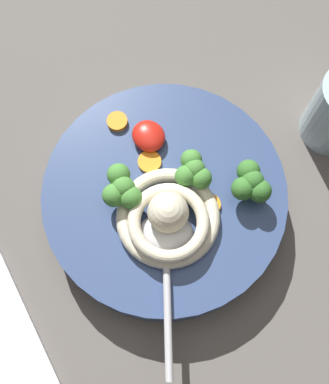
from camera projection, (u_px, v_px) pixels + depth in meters
table_slab at (151, 183)px, 61.98cm from camera, size 90.92×90.92×3.98cm
soup_bowl at (164, 198)px, 56.55cm from camera, size 27.76×27.76×4.92cm
noodle_pile at (168, 218)px, 51.73cm from camera, size 12.49×12.24×5.02cm
soup_spoon at (166, 245)px, 51.56cm from camera, size 15.94×12.82×1.60cm
chili_sauce_dollop at (149, 136)px, 55.48cm from camera, size 4.09×3.68×1.84cm
broccoli_floret_front at (193, 171)px, 52.62cm from camera, size 4.66×4.01×3.69cm
broccoli_floret_far at (122, 190)px, 51.77cm from camera, size 4.99×4.30×3.95cm
broccoli_floret_left at (251, 183)px, 52.00cm from camera, size 5.00×4.30×3.95cm
carrot_slice_right at (210, 205)px, 53.54cm from camera, size 2.42×2.42×0.54cm
carrot_slice_center at (119, 120)px, 56.77cm from camera, size 2.42×2.42×0.63cm
carrot_slice_rear at (144, 161)px, 55.24cm from camera, size 2.69×2.69×0.45cm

